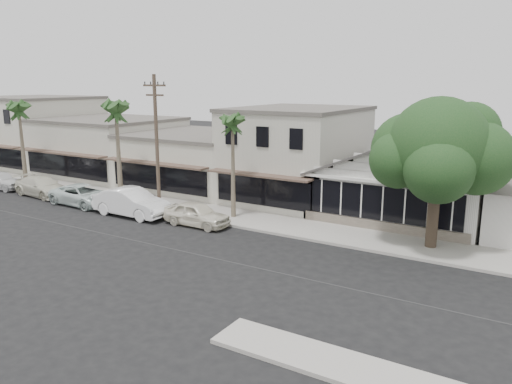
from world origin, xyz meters
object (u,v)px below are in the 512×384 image
Objects in this scene: car_2 at (83,195)px; shade_tree at (438,150)px; utility_pole at (157,141)px; car_0 at (197,214)px; car_4 at (1,180)px; car_1 at (131,202)px; car_3 at (42,187)px.

car_2 is 23.66m from shade_tree.
car_0 is at bearing -15.46° from utility_pole.
car_4 is 0.55× the size of shade_tree.
utility_pole is 1.14× the size of shade_tree.
utility_pole reaches higher than car_1.
car_1 is at bearing -90.01° from car_3.
utility_pole is at bearing -77.14° from car_2.
car_1 is 1.04× the size of car_2.
car_1 is (-1.00, -1.53, -3.89)m from utility_pole.
shade_tree reaches higher than car_0.
car_0 is at bearing -87.23° from car_3.
shade_tree reaches higher than car_3.
car_4 is 33.46m from shade_tree.
car_4 is at bearing 95.74° from car_3.
car_1 is 0.69× the size of shade_tree.
car_2 is at bearing -89.90° from car_3.
car_3 is at bearing -175.26° from utility_pole.
car_0 is 0.54× the size of shade_tree.
car_1 is at bearing 94.55° from car_0.
utility_pole is at bearing -93.60° from car_4.
shade_tree is (33.01, 3.15, 4.44)m from car_4.
car_1 is at bearing -123.27° from utility_pole.
car_2 is 5.01m from car_3.
shade_tree is (17.01, 2.05, 0.39)m from utility_pole.
car_0 is 0.81× the size of car_2.
shade_tree is (23.01, 3.26, 4.45)m from car_2.
car_0 is 15.00m from car_3.
utility_pole reaches higher than car_2.
car_2 is 10.00m from car_4.
car_0 is at bearing -87.94° from car_2.
utility_pole reaches higher than shade_tree.
shade_tree is at bearing 6.86° from utility_pole.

